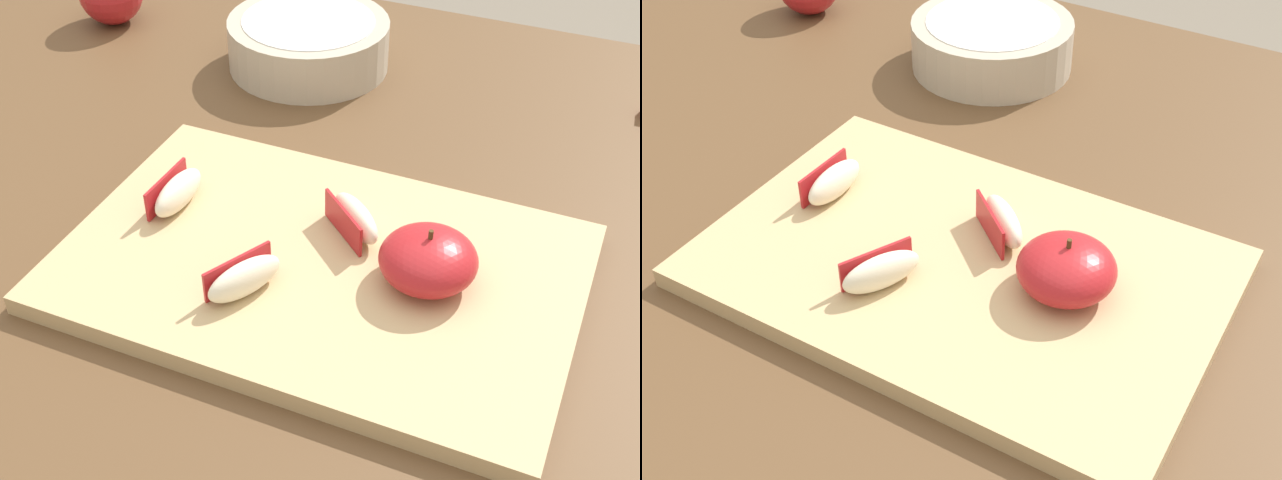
{
  "view_description": "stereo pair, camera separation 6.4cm",
  "coord_description": "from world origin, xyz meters",
  "views": [
    {
      "loc": [
        0.24,
        -0.55,
        1.21
      ],
      "look_at": [
        0.04,
        -0.1,
        0.81
      ],
      "focal_mm": 47.28,
      "sensor_mm": 36.0,
      "label": 1
    },
    {
      "loc": [
        0.29,
        -0.52,
        1.21
      ],
      "look_at": [
        0.04,
        -0.1,
        0.81
      ],
      "focal_mm": 47.28,
      "sensor_mm": 36.0,
      "label": 2
    }
  ],
  "objects": [
    {
      "name": "ceramic_fruit_bowl",
      "position": [
        -0.1,
        0.21,
        0.8
      ],
      "size": [
        0.17,
        0.17,
        0.05
      ],
      "color": "#BCB29E",
      "rests_on": "dining_table"
    },
    {
      "name": "cutting_board",
      "position": [
        0.04,
        -0.1,
        0.78
      ],
      "size": [
        0.39,
        0.26,
        0.02
      ],
      "color": "tan",
      "rests_on": "dining_table"
    },
    {
      "name": "apple_half_skin_up",
      "position": [
        0.13,
        -0.09,
        0.81
      ],
      "size": [
        0.07,
        0.07,
        0.05
      ],
      "color": "#B21E23",
      "rests_on": "cutting_board"
    },
    {
      "name": "apple_wedge_right",
      "position": [
        -0.09,
        -0.08,
        0.8
      ],
      "size": [
        0.02,
        0.06,
        0.03
      ],
      "color": "#F4EACC",
      "rests_on": "cutting_board"
    },
    {
      "name": "apple_wedge_front",
      "position": [
        0.01,
        -0.15,
        0.8
      ],
      "size": [
        0.05,
        0.07,
        0.03
      ],
      "color": "#F4EACC",
      "rests_on": "cutting_board"
    },
    {
      "name": "dining_table",
      "position": [
        0.0,
        0.0,
        0.67
      ],
      "size": [
        1.4,
        0.82,
        0.77
      ],
      "color": "brown",
      "rests_on": "ground_plane"
    },
    {
      "name": "apple_wedge_middle",
      "position": [
        0.06,
        -0.06,
        0.8
      ],
      "size": [
        0.06,
        0.06,
        0.03
      ],
      "color": "#F4EACC",
      "rests_on": "cutting_board"
    }
  ]
}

